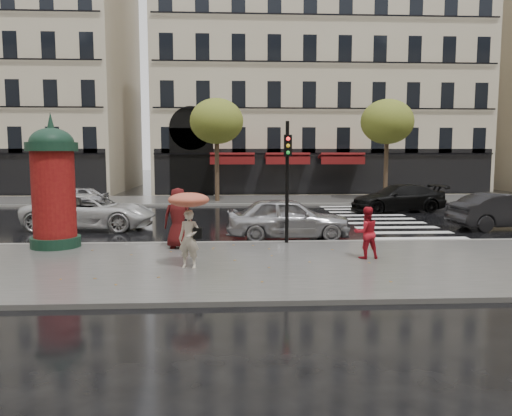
{
  "coord_description": "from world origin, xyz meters",
  "views": [
    {
      "loc": [
        -1.17,
        -14.12,
        3.21
      ],
      "look_at": [
        -0.36,
        1.5,
        1.47
      ],
      "focal_mm": 35.0,
      "sensor_mm": 36.0,
      "label": 1
    }
  ],
  "objects": [
    {
      "name": "near_kerb",
      "position": [
        0.0,
        3.0,
        0.07
      ],
      "size": [
        90.0,
        0.25,
        0.14
      ],
      "primitive_type": "cube",
      "color": "slate",
      "rests_on": "ground"
    },
    {
      "name": "man_burgundy",
      "position": [
        -2.86,
        1.98,
        1.1
      ],
      "size": [
        1.01,
        0.71,
        1.96
      ],
      "primitive_type": "imported",
      "rotation": [
        0.0,
        0.0,
        3.05
      ],
      "color": "#450D0E",
      "rests_on": "near_sidewalk"
    },
    {
      "name": "car_white",
      "position": [
        -7.06,
        7.09,
        0.74
      ],
      "size": [
        5.53,
        2.87,
        1.49
      ],
      "primitive_type": "imported",
      "rotation": [
        0.0,
        0.0,
        1.49
      ],
      "color": "silver",
      "rests_on": "ground"
    },
    {
      "name": "car_far_silver",
      "position": [
        -10.07,
        14.64,
        0.66
      ],
      "size": [
        3.91,
        1.64,
        1.32
      ],
      "primitive_type": "imported",
      "rotation": [
        0.0,
        0.0,
        -1.59
      ],
      "color": "#9D9DA1",
      "rests_on": "ground"
    },
    {
      "name": "far_kerb",
      "position": [
        0.0,
        16.0,
        0.07
      ],
      "size": [
        90.0,
        0.25,
        0.14
      ],
      "primitive_type": "cube",
      "color": "slate",
      "rests_on": "ground"
    },
    {
      "name": "woman_umbrella",
      "position": [
        -2.27,
        -0.86,
        1.51
      ],
      "size": [
        1.09,
        1.09,
        2.11
      ],
      "color": "beige",
      "rests_on": "near_sidewalk"
    },
    {
      "name": "bldg_far_corner",
      "position": [
        6.0,
        30.0,
        11.31
      ],
      "size": [
        26.0,
        14.0,
        22.9
      ],
      "color": "#B7A88C",
      "rests_on": "ground"
    },
    {
      "name": "morris_column",
      "position": [
        -6.92,
        2.4,
        2.22
      ],
      "size": [
        1.63,
        1.63,
        4.38
      ],
      "color": "black",
      "rests_on": "near_sidewalk"
    },
    {
      "name": "car_darkgrey",
      "position": [
        10.37,
        6.09,
        0.76
      ],
      "size": [
        4.78,
        2.15,
        1.52
      ],
      "primitive_type": "imported",
      "rotation": [
        0.0,
        0.0,
        1.69
      ],
      "color": "black",
      "rests_on": "ground"
    },
    {
      "name": "ground",
      "position": [
        0.0,
        0.0,
        0.0
      ],
      "size": [
        160.0,
        160.0,
        0.0
      ],
      "primitive_type": "plane",
      "color": "black",
      "rests_on": "ground"
    },
    {
      "name": "tree_far_left",
      "position": [
        -2.0,
        18.0,
        5.17
      ],
      "size": [
        3.4,
        3.4,
        6.64
      ],
      "color": "#38281C",
      "rests_on": "ground"
    },
    {
      "name": "zebra_crossing",
      "position": [
        6.0,
        9.6,
        0.01
      ],
      "size": [
        3.6,
        11.75,
        0.01
      ],
      "primitive_type": "cube",
      "color": "silver",
      "rests_on": "ground"
    },
    {
      "name": "woman_red",
      "position": [
        2.8,
        0.09,
        0.88
      ],
      "size": [
        0.81,
        0.67,
        1.52
      ],
      "primitive_type": "imported",
      "rotation": [
        0.0,
        0.0,
        3.27
      ],
      "color": "#B41622",
      "rests_on": "near_sidewalk"
    },
    {
      "name": "near_sidewalk",
      "position": [
        0.0,
        -0.5,
        0.06
      ],
      "size": [
        90.0,
        7.0,
        0.12
      ],
      "primitive_type": "cube",
      "color": "#474744",
      "rests_on": "ground"
    },
    {
      "name": "traffic_light",
      "position": [
        0.77,
        2.72,
        2.63
      ],
      "size": [
        0.26,
        0.39,
        4.15
      ],
      "color": "black",
      "rests_on": "near_sidewalk"
    },
    {
      "name": "far_sidewalk",
      "position": [
        0.0,
        19.0,
        0.06
      ],
      "size": [
        90.0,
        6.0,
        0.12
      ],
      "primitive_type": "cube",
      "color": "#474744",
      "rests_on": "ground"
    },
    {
      "name": "tree_far_right",
      "position": [
        9.0,
        18.0,
        5.17
      ],
      "size": [
        3.4,
        3.4,
        6.64
      ],
      "color": "#38281C",
      "rests_on": "ground"
    },
    {
      "name": "car_black",
      "position": [
        7.96,
        12.49,
        0.75
      ],
      "size": [
        5.37,
        2.76,
        1.49
      ],
      "primitive_type": "imported",
      "rotation": [
        0.0,
        0.0,
        -1.44
      ],
      "color": "black",
      "rests_on": "ground"
    },
    {
      "name": "car_silver",
      "position": [
        0.98,
        4.2,
        0.78
      ],
      "size": [
        4.63,
        1.93,
        1.57
      ],
      "primitive_type": "imported",
      "rotation": [
        0.0,
        0.0,
        1.55
      ],
      "color": "#9F9EA3",
      "rests_on": "ground"
    }
  ]
}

